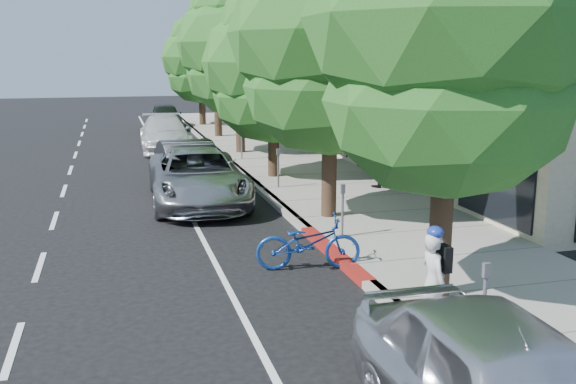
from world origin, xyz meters
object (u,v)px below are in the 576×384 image
object	(u,v)px
street_tree_0	(451,25)
street_tree_4	(217,44)
white_pickup	(165,134)
pedestrian	(380,157)
street_tree_2	(273,65)
street_tree_1	(331,37)
dark_sedan	(189,166)
dark_suv_far	(166,116)
bicycle	(308,243)
street_tree_5	(201,59)
silver_suv	(198,177)
cyclist	(433,282)
street_tree_3	(239,45)

from	to	relation	value
street_tree_0	street_tree_4	xyz separation A→B (m)	(0.00, 24.00, 0.10)
white_pickup	pedestrian	size ratio (longest dim) A/B	2.81
street_tree_2	street_tree_4	world-z (taller)	street_tree_4
street_tree_1	dark_sedan	bearing A→B (deg)	121.80
dark_sedan	pedestrian	bearing A→B (deg)	-20.72
street_tree_0	white_pickup	bearing A→B (deg)	98.65
dark_suv_far	pedestrian	bearing A→B (deg)	-74.06
street_tree_4	dark_suv_far	world-z (taller)	street_tree_4
street_tree_0	dark_suv_far	distance (m)	29.79
bicycle	dark_suv_far	bearing A→B (deg)	12.28
dark_sedan	pedestrian	xyz separation A→B (m)	(5.94, -1.82, 0.32)
dark_sedan	street_tree_0	bearing A→B (deg)	-77.94
street_tree_1	dark_sedan	world-z (taller)	street_tree_1
dark_suv_far	pedestrian	world-z (taller)	pedestrian
street_tree_5	dark_sedan	xyz separation A→B (m)	(-3.10, -19.00, -3.35)
street_tree_2	white_pickup	xyz separation A→B (m)	(-3.10, 8.38, -3.25)
street_tree_5	dark_suv_far	size ratio (longest dim) A/B	1.56
dark_sedan	silver_suv	bearing A→B (deg)	-93.68
street_tree_0	street_tree_5	size ratio (longest dim) A/B	1.14
street_tree_5	white_pickup	world-z (taller)	street_tree_5
bicycle	street_tree_2	bearing A→B (deg)	1.00
bicycle	white_pickup	bearing A→B (deg)	15.44
cyclist	bicycle	distance (m)	3.53
silver_suv	dark_suv_far	xyz separation A→B (m)	(0.80, 20.47, -0.06)
cyclist	pedestrian	bearing A→B (deg)	-19.77
dark_suv_far	street_tree_2	bearing A→B (deg)	-80.78
street_tree_2	bicycle	bearing A→B (deg)	-100.00
street_tree_0	dark_sedan	size ratio (longest dim) A/B	1.64
pedestrian	dark_suv_far	bearing A→B (deg)	-75.13
street_tree_0	street_tree_2	size ratio (longest dim) A/B	1.16
street_tree_4	silver_suv	bearing A→B (deg)	-101.64
street_tree_4	white_pickup	bearing A→B (deg)	-130.54
street_tree_1	silver_suv	size ratio (longest dim) A/B	1.35
street_tree_2	cyclist	world-z (taller)	street_tree_2
cyclist	dark_sedan	xyz separation A→B (m)	(-2.45, 12.00, -0.01)
street_tree_0	street_tree_4	distance (m)	24.00
pedestrian	street_tree_1	bearing A→B (deg)	48.87
street_tree_3	street_tree_5	distance (m)	12.02
street_tree_2	dark_suv_far	bearing A→B (deg)	97.54
street_tree_0	pedestrian	size ratio (longest dim) A/B	4.08
dark_sedan	dark_suv_far	xyz separation A→B (m)	(0.80, 18.42, -0.04)
street_tree_1	street_tree_3	xyz separation A→B (m)	(0.00, 12.00, -0.03)
street_tree_3	pedestrian	bearing A→B (deg)	-72.16
street_tree_0	dark_sedan	world-z (taller)	street_tree_0
cyclist	dark_suv_far	xyz separation A→B (m)	(-1.65, 30.42, -0.05)
street_tree_2	white_pickup	world-z (taller)	street_tree_2
cyclist	street_tree_2	bearing A→B (deg)	-3.72
street_tree_3	white_pickup	distance (m)	5.57
white_pickup	bicycle	bearing A→B (deg)	-84.11
bicycle	silver_suv	distance (m)	6.74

